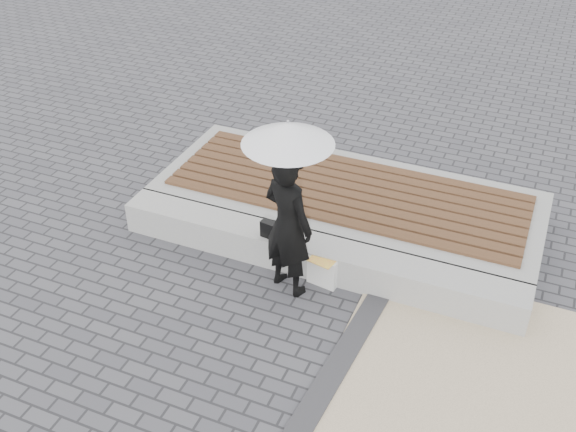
% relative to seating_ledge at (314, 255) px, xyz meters
% --- Properties ---
extents(ground, '(80.00, 80.00, 0.00)m').
position_rel_seating_ledge_xyz_m(ground, '(0.00, -1.60, -0.20)').
color(ground, '#454549').
rests_on(ground, ground).
extents(edging_band, '(0.61, 5.20, 0.04)m').
position_rel_seating_ledge_xyz_m(edging_band, '(0.75, -2.10, -0.18)').
color(edging_band, '#323134').
rests_on(edging_band, ground).
extents(seating_ledge, '(5.00, 0.45, 0.40)m').
position_rel_seating_ledge_xyz_m(seating_ledge, '(0.00, 0.00, 0.00)').
color(seating_ledge, '#A09F9A').
rests_on(seating_ledge, ground).
extents(timber_platform, '(5.00, 2.00, 0.40)m').
position_rel_seating_ledge_xyz_m(timber_platform, '(0.00, 1.20, 0.00)').
color(timber_platform, gray).
rests_on(timber_platform, ground).
extents(timber_decking, '(4.60, 1.60, 0.04)m').
position_rel_seating_ledge_xyz_m(timber_decking, '(0.00, 1.20, 0.22)').
color(timber_decking, brown).
rests_on(timber_decking, timber_platform).
extents(woman, '(0.75, 0.62, 1.77)m').
position_rel_seating_ledge_xyz_m(woman, '(-0.16, -0.42, 0.68)').
color(woman, black).
rests_on(woman, ground).
extents(parasol, '(0.96, 0.96, 1.23)m').
position_rel_seating_ledge_xyz_m(parasol, '(-0.16, -0.42, 1.81)').
color(parasol, '#B2B2B7').
rests_on(parasol, ground).
extents(handbag, '(0.31, 0.15, 0.21)m').
position_rel_seating_ledge_xyz_m(handbag, '(-0.48, -0.12, 0.31)').
color(handbag, black).
rests_on(handbag, seating_ledge).
extents(canvas_tote, '(0.38, 0.20, 0.38)m').
position_rel_seating_ledge_xyz_m(canvas_tote, '(0.20, -0.21, -0.01)').
color(canvas_tote, white).
rests_on(canvas_tote, ground).
extents(magazine, '(0.33, 0.27, 0.01)m').
position_rel_seating_ledge_xyz_m(magazine, '(0.20, -0.26, 0.18)').
color(magazine, '#CB4C33').
rests_on(magazine, canvas_tote).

